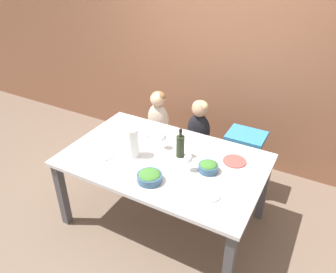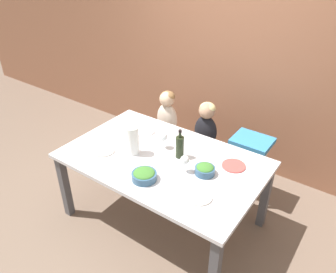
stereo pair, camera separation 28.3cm
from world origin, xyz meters
The scene contains 18 objects.
ground_plane centered at (0.00, 0.00, 0.00)m, with size 14.00×14.00×0.00m, color #705B4C.
wall_back centered at (0.00, 1.37, 1.35)m, with size 10.00×0.06×2.70m.
dining_table centered at (0.00, 0.00, 0.65)m, with size 1.74×1.09×0.73m.
chair_far_left centered at (-0.51, 0.78, 0.37)m, with size 0.44×0.36×0.45m.
chair_far_center centered at (-0.01, 0.78, 0.37)m, with size 0.44×0.36×0.45m.
chair_right_highchair centered at (0.51, 0.78, 0.56)m, with size 0.37×0.31×0.71m.
person_child_left centered at (-0.51, 0.78, 0.71)m, with size 0.25×0.18×0.51m.
person_child_center centered at (-0.01, 0.78, 0.71)m, with size 0.25×0.18×0.51m.
wine_bottle centered at (0.11, 0.10, 0.84)m, with size 0.07×0.07×0.27m.
paper_towel_roll centered at (-0.26, -0.09, 0.86)m, with size 0.11×0.11×0.27m.
wine_glass_near centered at (0.26, -0.05, 0.84)m, with size 0.08×0.08×0.15m.
wine_glass_far centered at (-0.09, 0.14, 0.84)m, with size 0.08×0.08×0.15m.
salad_bowl_large centered at (0.06, -0.32, 0.77)m, with size 0.20×0.20×0.08m.
salad_bowl_small centered at (0.41, 0.02, 0.77)m, with size 0.17×0.17×0.08m.
dinner_plate_front_left centered at (-0.50, -0.22, 0.73)m, with size 0.20×0.20×0.01m.
dinner_plate_back_left centered at (-0.41, 0.26, 0.73)m, with size 0.20×0.20×0.01m.
dinner_plate_back_right centered at (0.56, 0.25, 0.73)m, with size 0.20×0.20×0.01m.
dinner_plate_front_right centered at (0.52, -0.25, 0.73)m, with size 0.20×0.20×0.01m.
Camera 2 is at (1.41, -1.90, 2.38)m, focal length 35.00 mm.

